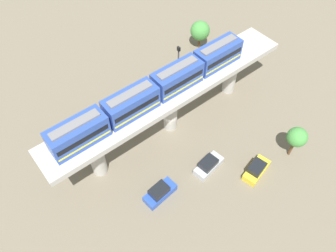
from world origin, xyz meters
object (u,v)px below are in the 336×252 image
(parked_car_blue, at_px, (160,193))
(tree_mid_lot, at_px, (200,31))
(parked_car_yellow, at_px, (256,170))
(signal_post, at_px, (178,73))
(parked_car_silver, at_px, (208,165))
(train, at_px, (155,90))
(tree_near_viaduct, at_px, (297,137))

(parked_car_blue, bearing_deg, tree_mid_lot, -56.53)
(parked_car_yellow, distance_m, tree_mid_lot, 26.38)
(parked_car_blue, relative_size, signal_post, 0.44)
(parked_car_silver, bearing_deg, signal_post, -29.29)
(train, xyz_separation_m, tree_mid_lot, (10.75, -17.66, -5.50))
(train, relative_size, parked_car_yellow, 6.12)
(tree_near_viaduct, relative_size, signal_post, 0.51)
(parked_car_silver, xyz_separation_m, parked_car_blue, (0.89, 7.27, 0.00))
(tree_mid_lot, bearing_deg, tree_near_viaduct, 166.65)
(tree_mid_lot, xyz_separation_m, signal_post, (-7.35, 11.12, 2.10))
(tree_near_viaduct, xyz_separation_m, signal_post, (17.10, 5.32, 1.74))
(tree_near_viaduct, xyz_separation_m, tree_mid_lot, (24.46, -5.80, -0.36))
(signal_post, bearing_deg, tree_mid_lot, -56.53)
(parked_car_yellow, height_order, tree_near_viaduct, tree_near_viaduct)
(parked_car_yellow, bearing_deg, tree_mid_lot, -37.99)
(train, xyz_separation_m, signal_post, (3.40, -6.54, -3.40))
(train, height_order, tree_near_viaduct, train)
(tree_mid_lot, bearing_deg, parked_car_silver, 140.65)
(tree_near_viaduct, height_order, signal_post, signal_post)
(parked_car_yellow, xyz_separation_m, tree_near_viaduct, (-0.85, -5.67, 3.03))
(parked_car_yellow, bearing_deg, tree_near_viaduct, -110.57)
(tree_near_viaduct, distance_m, tree_mid_lot, 25.14)
(parked_car_silver, height_order, parked_car_yellow, same)
(parked_car_yellow, relative_size, signal_post, 0.45)
(train, xyz_separation_m, parked_car_silver, (-8.54, -1.85, -8.17))
(parked_car_silver, xyz_separation_m, parked_car_yellow, (-4.32, -4.34, 0.00))
(parked_car_blue, height_order, tree_mid_lot, tree_mid_lot)
(tree_mid_lot, bearing_deg, train, 121.33)
(train, distance_m, tree_near_viaduct, 18.84)
(tree_near_viaduct, bearing_deg, tree_mid_lot, -13.35)
(train, distance_m, tree_mid_lot, 21.40)
(signal_post, bearing_deg, train, 117.46)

